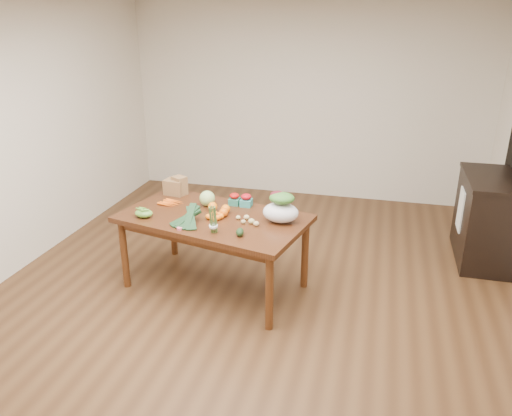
% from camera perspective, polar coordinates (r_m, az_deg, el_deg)
% --- Properties ---
extents(floor, '(6.00, 6.00, 0.00)m').
position_cam_1_polar(floor, '(4.83, -0.54, -10.10)').
color(floor, '#52351C').
rests_on(floor, ground).
extents(room_walls, '(5.02, 6.02, 2.70)m').
position_cam_1_polar(room_walls, '(4.28, -0.61, 5.46)').
color(room_walls, silver).
rests_on(room_walls, floor).
extents(dining_table, '(1.89, 1.31, 0.75)m').
position_cam_1_polar(dining_table, '(4.84, -4.76, -5.03)').
color(dining_table, '#43230F').
rests_on(dining_table, floor).
extents(cabinet, '(0.52, 1.02, 0.94)m').
position_cam_1_polar(cabinet, '(5.87, 24.72, -1.12)').
color(cabinet, black).
rests_on(cabinet, floor).
extents(dish_towel, '(0.02, 0.28, 0.45)m').
position_cam_1_polar(dish_towel, '(5.80, 22.33, -0.17)').
color(dish_towel, white).
rests_on(dish_towel, cabinet).
extents(paper_bag, '(0.32, 0.28, 0.19)m').
position_cam_1_polar(paper_bag, '(5.26, -9.27, 2.55)').
color(paper_bag, olive).
rests_on(paper_bag, dining_table).
extents(cabbage, '(0.15, 0.15, 0.15)m').
position_cam_1_polar(cabbage, '(4.92, -5.60, 1.10)').
color(cabbage, '#BBD97D').
rests_on(cabbage, dining_table).
extents(strawberry_basket_a, '(0.12, 0.12, 0.09)m').
position_cam_1_polar(strawberry_basket_a, '(4.94, -2.48, 0.91)').
color(strawberry_basket_a, '#B4140C').
rests_on(strawberry_basket_a, dining_table).
extents(strawberry_basket_b, '(0.13, 0.13, 0.10)m').
position_cam_1_polar(strawberry_basket_b, '(4.90, -1.12, 0.78)').
color(strawberry_basket_b, red).
rests_on(strawberry_basket_b, dining_table).
extents(orange_a, '(0.09, 0.09, 0.09)m').
position_cam_1_polar(orange_a, '(4.79, -4.98, 0.16)').
color(orange_a, orange).
rests_on(orange_a, dining_table).
extents(orange_b, '(0.09, 0.09, 0.09)m').
position_cam_1_polar(orange_b, '(4.73, -3.48, -0.11)').
color(orange_b, '#FF600F').
rests_on(orange_b, dining_table).
extents(orange_c, '(0.08, 0.08, 0.08)m').
position_cam_1_polar(orange_c, '(4.66, -3.72, -0.51)').
color(orange_c, orange).
rests_on(orange_c, dining_table).
extents(mandarin_cluster, '(0.22, 0.22, 0.08)m').
position_cam_1_polar(mandarin_cluster, '(4.61, -4.76, -0.74)').
color(mandarin_cluster, orange).
rests_on(mandarin_cluster, dining_table).
extents(carrots, '(0.26, 0.23, 0.03)m').
position_cam_1_polar(carrots, '(5.02, -9.59, 0.57)').
color(carrots, orange).
rests_on(carrots, dining_table).
extents(snap_pea_bag, '(0.17, 0.13, 0.08)m').
position_cam_1_polar(snap_pea_bag, '(4.75, -12.70, -0.59)').
color(snap_pea_bag, '#62A738').
rests_on(snap_pea_bag, dining_table).
extents(kale_bunch, '(0.40, 0.46, 0.16)m').
position_cam_1_polar(kale_bunch, '(4.48, -8.05, -1.06)').
color(kale_bunch, black).
rests_on(kale_bunch, dining_table).
extents(asparagus_bundle, '(0.10, 0.13, 0.26)m').
position_cam_1_polar(asparagus_bundle, '(4.29, -4.92, -1.32)').
color(asparagus_bundle, '#4D6D32').
rests_on(asparagus_bundle, dining_table).
extents(potato_a, '(0.04, 0.04, 0.04)m').
position_cam_1_polar(potato_a, '(4.59, -2.04, -1.09)').
color(potato_a, '#DACB7D').
rests_on(potato_a, dining_table).
extents(potato_b, '(0.05, 0.04, 0.04)m').
position_cam_1_polar(potato_b, '(4.50, -1.44, -1.58)').
color(potato_b, tan).
rests_on(potato_b, dining_table).
extents(potato_c, '(0.06, 0.05, 0.05)m').
position_cam_1_polar(potato_c, '(4.50, -0.52, -1.52)').
color(potato_c, '#D1C378').
rests_on(potato_c, dining_table).
extents(potato_d, '(0.06, 0.05, 0.05)m').
position_cam_1_polar(potato_d, '(4.59, -1.08, -1.06)').
color(potato_d, '#DBC87E').
rests_on(potato_d, dining_table).
extents(potato_e, '(0.05, 0.05, 0.05)m').
position_cam_1_polar(potato_e, '(4.45, 0.03, -1.80)').
color(potato_e, tan).
rests_on(potato_e, dining_table).
extents(avocado_a, '(0.08, 0.10, 0.06)m').
position_cam_1_polar(avocado_a, '(4.28, -1.82, -2.70)').
color(avocado_a, black).
rests_on(avocado_a, dining_table).
extents(avocado_b, '(0.09, 0.11, 0.07)m').
position_cam_1_polar(avocado_b, '(4.26, -1.86, -2.80)').
color(avocado_b, black).
rests_on(avocado_b, dining_table).
extents(salad_bag, '(0.37, 0.31, 0.25)m').
position_cam_1_polar(salad_bag, '(4.50, 2.84, -0.09)').
color(salad_bag, silver).
rests_on(salad_bag, dining_table).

